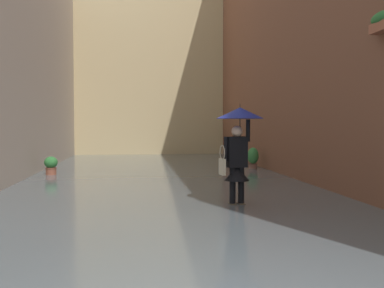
# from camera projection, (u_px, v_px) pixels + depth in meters

# --- Properties ---
(ground_plane) EXTENTS (60.00, 60.00, 0.00)m
(ground_plane) POSITION_uv_depth(u_px,v_px,m) (160.00, 180.00, 13.85)
(ground_plane) COLOR #605B56
(flood_water) EXTENTS (8.57, 27.40, 0.08)m
(flood_water) POSITION_uv_depth(u_px,v_px,m) (160.00, 179.00, 13.85)
(flood_water) COLOR #515B60
(flood_water) RESTS_ON ground_plane
(building_facade_far) EXTENTS (11.37, 1.80, 13.92)m
(building_facade_far) POSITION_uv_depth(u_px,v_px,m) (149.00, 26.00, 25.07)
(building_facade_far) COLOR tan
(building_facade_far) RESTS_ON ground_plane
(person_wading) EXTENTS (0.94, 0.94, 2.07)m
(person_wading) POSITION_uv_depth(u_px,v_px,m) (238.00, 137.00, 9.18)
(person_wading) COLOR #4C4233
(person_wading) RESTS_ON ground_plane
(potted_plant_near_left) EXTENTS (0.40, 0.40, 0.83)m
(potted_plant_near_left) POSITION_uv_depth(u_px,v_px,m) (253.00, 158.00, 16.69)
(potted_plant_near_left) COLOR brown
(potted_plant_near_left) RESTS_ON ground_plane
(potted_plant_mid_right) EXTENTS (0.41, 0.41, 0.66)m
(potted_plant_mid_right) POSITION_uv_depth(u_px,v_px,m) (51.00, 166.00, 14.60)
(potted_plant_mid_right) COLOR brown
(potted_plant_mid_right) RESTS_ON ground_plane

